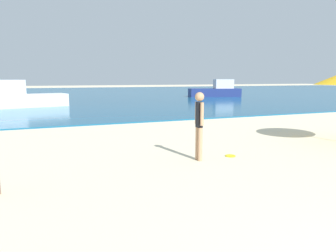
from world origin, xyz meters
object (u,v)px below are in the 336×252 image
Objects in this scene: person_standing at (199,122)px; frisbee at (230,156)px; boat_far at (216,91)px; boat_near at (21,98)px.

person_standing is 1.35m from frisbee.
frisbee is at bearing 94.77° from person_standing.
person_standing is at bearing 72.49° from boat_far.
boat_far is (14.57, 23.36, -0.24)m from person_standing.
boat_near reaches higher than person_standing.
person_standing is at bearing -87.32° from boat_near.
boat_far is (19.41, 6.23, 0.01)m from boat_near.
person_standing is 27.54m from boat_far.
boat_near is 20.39m from boat_far.
frisbee is 0.05× the size of boat_near.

